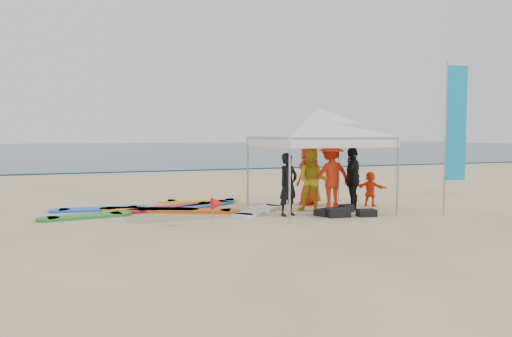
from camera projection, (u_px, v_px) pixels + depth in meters
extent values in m
plane|color=beige|center=(311.00, 235.00, 10.23)|extent=(120.00, 120.00, 0.00)
cube|color=#0C2633|center=(110.00, 149.00, 66.44)|extent=(160.00, 84.00, 0.08)
cube|color=silver|center=(162.00, 172.00, 27.28)|extent=(160.00, 1.20, 0.01)
imported|color=black|center=(288.00, 184.00, 12.55)|extent=(0.68, 0.57, 1.59)
imported|color=gold|center=(313.00, 180.00, 13.26)|extent=(1.02, 0.97, 1.66)
imported|color=#FF3716|center=(331.00, 176.00, 13.56)|extent=(1.22, 0.73, 1.86)
imported|color=black|center=(352.00, 179.00, 13.40)|extent=(1.03, 0.98, 1.71)
imported|color=red|center=(310.00, 174.00, 14.52)|extent=(1.05, 0.89, 1.82)
imported|color=#FF4C16|center=(370.00, 189.00, 14.25)|extent=(0.74, 0.94, 1.00)
cylinder|color=#A5A5A8|center=(248.00, 172.00, 14.25)|extent=(0.05, 0.05, 1.97)
cylinder|color=#A5A5A8|center=(339.00, 169.00, 15.26)|extent=(0.05, 0.05, 1.97)
cylinder|color=#A5A5A8|center=(290.00, 181.00, 11.48)|extent=(0.05, 0.05, 1.97)
cylinder|color=#A5A5A8|center=(398.00, 177.00, 12.49)|extent=(0.05, 0.05, 1.97)
cube|color=white|center=(346.00, 143.00, 11.92)|extent=(3.06, 0.02, 0.24)
cube|color=white|center=(295.00, 141.00, 14.69)|extent=(3.06, 0.02, 0.24)
cube|color=white|center=(266.00, 142.00, 12.80)|extent=(0.02, 3.06, 0.24)
cube|color=white|center=(366.00, 142.00, 13.81)|extent=(0.02, 3.06, 0.24)
pyramid|color=white|center=(318.00, 108.00, 13.24)|extent=(4.18, 4.18, 0.79)
cylinder|color=#A5A5A8|center=(446.00, 139.00, 12.53)|extent=(0.04, 0.04, 3.89)
cube|color=#0D9DD6|center=(456.00, 123.00, 12.62)|extent=(0.61, 0.03, 2.89)
cylinder|color=#A5A5A8|center=(213.00, 212.00, 11.23)|extent=(0.02, 0.02, 0.60)
cone|color=red|center=(218.00, 203.00, 11.25)|extent=(0.28, 0.28, 0.28)
cube|color=black|center=(338.00, 213.00, 12.41)|extent=(0.59, 0.41, 0.22)
cube|color=black|center=(366.00, 213.00, 12.49)|extent=(0.50, 0.37, 0.18)
cube|color=black|center=(326.00, 212.00, 12.65)|extent=(0.61, 0.55, 0.16)
cube|color=black|center=(346.00, 208.00, 13.19)|extent=(0.41, 0.33, 0.20)
cube|color=blue|center=(99.00, 209.00, 13.44)|extent=(2.05, 0.71, 0.07)
cube|color=gold|center=(149.00, 210.00, 13.36)|extent=(2.20, 1.37, 0.07)
cube|color=silver|center=(260.00, 210.00, 13.23)|extent=(1.80, 1.73, 0.07)
cube|color=#248526|center=(85.00, 216.00, 12.28)|extent=(1.78, 0.77, 0.07)
cube|color=yellow|center=(201.00, 201.00, 15.12)|extent=(2.07, 0.97, 0.07)
cube|color=blue|center=(203.00, 206.00, 14.10)|extent=(1.91, 1.51, 0.07)
cube|color=#DF5C12|center=(192.00, 211.00, 13.19)|extent=(2.11, 1.33, 0.07)
cube|color=red|center=(174.00, 207.00, 13.83)|extent=(2.30, 1.22, 0.07)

